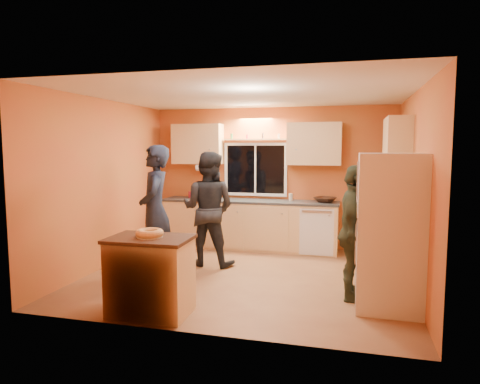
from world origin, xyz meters
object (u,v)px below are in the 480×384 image
(refrigerator, at_px, (390,232))
(person_right, at_px, (354,233))
(island, at_px, (151,275))
(person_left, at_px, (155,210))
(person_center, at_px, (208,209))

(refrigerator, xyz_separation_m, person_right, (-0.39, 0.20, -0.07))
(island, xyz_separation_m, person_right, (2.20, 1.04, 0.39))
(person_left, relative_size, person_center, 1.06)
(refrigerator, distance_m, person_right, 0.44)
(refrigerator, height_order, person_left, person_left)
(island, height_order, person_center, person_center)
(person_center, height_order, person_right, person_center)
(island, distance_m, person_right, 2.46)
(person_right, bearing_deg, refrigerator, -113.14)
(person_left, height_order, person_right, person_left)
(island, xyz_separation_m, person_center, (-0.03, 2.09, 0.45))
(island, bearing_deg, person_center, 89.52)
(refrigerator, relative_size, person_center, 1.00)
(person_left, distance_m, person_center, 0.89)
(island, relative_size, person_left, 0.48)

